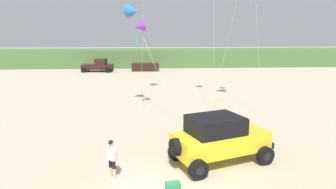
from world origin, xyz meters
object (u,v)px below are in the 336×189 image
(cooler_box, at_px, (173,187))
(distant_pickup, at_px, (98,66))
(kite_yellow_diamond, at_px, (139,26))
(kite_red_delta, at_px, (133,11))
(jeep, at_px, (220,138))
(distant_sedan, at_px, (145,67))
(person_watching, at_px, (112,157))

(cooler_box, relative_size, distant_pickup, 0.12)
(kite_yellow_diamond, height_order, kite_red_delta, kite_red_delta)
(jeep, xyz_separation_m, distant_pickup, (-10.97, 33.13, -0.26))
(distant_sedan, bearing_deg, cooler_box, -87.02)
(cooler_box, bearing_deg, jeep, 39.20)
(person_watching, bearing_deg, kite_red_delta, 87.58)
(person_watching, distance_m, cooler_box, 2.83)
(cooler_box, bearing_deg, kite_red_delta, 91.49)
(jeep, relative_size, distant_pickup, 1.05)
(person_watching, height_order, kite_red_delta, kite_red_delta)
(distant_sedan, height_order, kite_red_delta, kite_red_delta)
(jeep, relative_size, distant_sedan, 1.19)
(distant_sedan, bearing_deg, person_watching, -90.91)
(cooler_box, distance_m, distant_pickup, 36.66)
(person_watching, xyz_separation_m, kite_yellow_diamond, (0.87, 10.51, 5.42))
(distant_sedan, distance_m, kite_yellow_diamond, 25.09)
(person_watching, height_order, distant_sedan, person_watching)
(jeep, height_order, distant_pickup, jeep)
(jeep, relative_size, person_watching, 3.00)
(kite_yellow_diamond, xyz_separation_m, kite_red_delta, (-0.40, 0.57, 1.10))
(distant_sedan, bearing_deg, distant_pickup, -174.74)
(person_watching, relative_size, kite_red_delta, 0.21)
(distant_sedan, distance_m, kite_red_delta, 24.82)
(cooler_box, height_order, distant_sedan, distant_sedan)
(cooler_box, xyz_separation_m, kite_red_delta, (-1.95, 12.34, 7.27))
(jeep, bearing_deg, distant_sedan, 96.40)
(person_watching, height_order, distant_pickup, distant_pickup)
(jeep, xyz_separation_m, cooler_box, (-2.34, -2.49, -1.01))
(distant_pickup, relative_size, kite_yellow_diamond, 0.69)
(distant_pickup, distance_m, distant_sedan, 7.22)
(jeep, xyz_separation_m, kite_yellow_diamond, (-3.90, 9.29, 5.15))
(person_watching, xyz_separation_m, cooler_box, (2.42, -1.27, -0.75))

